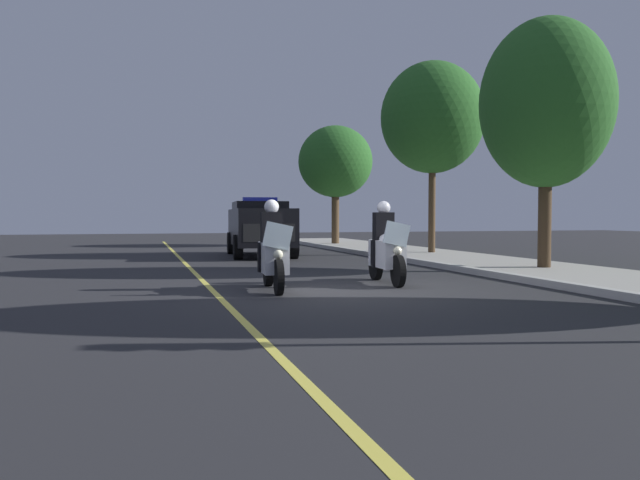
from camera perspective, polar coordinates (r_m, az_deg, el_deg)
ground_plane at (r=11.69m, az=2.19°, el=-4.70°), size 80.00×80.00×0.00m
curb_strip at (r=13.56m, az=19.05°, el=-3.54°), size 48.00×0.24×0.15m
sidewalk_strip at (r=14.74m, az=25.09°, el=-3.28°), size 48.00×3.60×0.10m
lane_stripe_center at (r=11.18m, az=-9.26°, el=-5.03°), size 48.00×0.12×0.01m
police_motorcycle_lead_left at (r=11.86m, az=-4.30°, el=-1.22°), size 2.14×0.62×1.72m
police_motorcycle_lead_right at (r=13.09m, az=6.03°, el=-0.90°), size 2.14×0.62×1.72m
police_suv at (r=21.90m, az=-5.45°, el=1.31°), size 5.03×2.37×2.05m
tree_mid_block at (r=17.15m, az=19.88°, el=11.58°), size 3.32×3.32×6.29m
tree_far_back at (r=23.08m, az=10.19°, el=10.88°), size 3.68×3.68×6.79m
tree_behind_suv at (r=29.80m, az=1.41°, el=7.11°), size 3.50×3.50×5.56m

